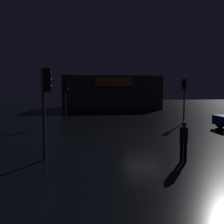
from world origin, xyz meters
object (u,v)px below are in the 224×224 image
traffic_signal_cross_left (66,94)px  traffic_signal_cross_right (184,92)px  traffic_signal_main (45,95)px  pedestrian (184,139)px  store_building (110,93)px

traffic_signal_cross_left → traffic_signal_cross_right: traffic_signal_cross_right is taller
traffic_signal_main → traffic_signal_cross_right: (10.81, 10.26, 0.08)m
traffic_signal_main → traffic_signal_cross_left: 11.10m
traffic_signal_cross_left → pedestrian: bearing=-65.0°
traffic_signal_main → pedestrian: 6.12m
traffic_signal_main → pedestrian: traffic_signal_main is taller
traffic_signal_cross_right → traffic_signal_cross_left: bearing=175.6°
traffic_signal_main → traffic_signal_cross_left: traffic_signal_main is taller
pedestrian → traffic_signal_cross_left: bearing=115.0°
traffic_signal_main → traffic_signal_cross_right: 14.91m
store_building → traffic_signal_cross_left: bearing=-108.0°
traffic_signal_cross_left → traffic_signal_cross_right: bearing=-4.4°
traffic_signal_main → traffic_signal_cross_right: size_ratio=0.97×
store_building → traffic_signal_main: 30.75m
traffic_signal_cross_left → pedestrian: traffic_signal_cross_left is taller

